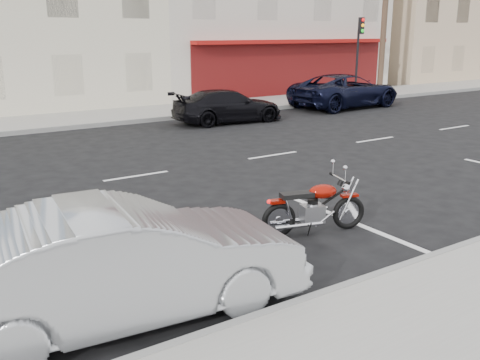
% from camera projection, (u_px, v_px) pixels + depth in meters
% --- Properties ---
extents(ground, '(120.00, 120.00, 0.00)m').
position_uv_depth(ground, '(210.00, 165.00, 13.62)').
color(ground, black).
rests_on(ground, ground).
extents(bldg_far_east, '(12.00, 12.00, 11.00)m').
position_uv_depth(bldg_far_east, '(405.00, 0.00, 38.99)').
color(bldg_far_east, tan).
rests_on(bldg_far_east, ground).
extents(utility_pole, '(1.80, 0.30, 9.00)m').
position_uv_depth(utility_pole, '(385.00, 2.00, 27.45)').
color(utility_pole, '#422D1E').
rests_on(utility_pole, sidewalk_far).
extents(traffic_light, '(0.26, 0.30, 3.80)m').
position_uv_depth(traffic_light, '(359.00, 46.00, 26.77)').
color(traffic_light, black).
rests_on(traffic_light, sidewalk_far).
extents(fire_hydrant, '(0.20, 0.20, 0.72)m').
position_uv_depth(fire_hydrant, '(332.00, 88.00, 26.66)').
color(fire_hydrant, beige).
rests_on(fire_hydrant, sidewalk_far).
extents(motorcycle, '(1.82, 0.78, 0.94)m').
position_uv_depth(motorcycle, '(350.00, 205.00, 9.11)').
color(motorcycle, black).
rests_on(motorcycle, ground).
extents(sedan_silver, '(4.41, 1.90, 1.41)m').
position_uv_depth(sedan_silver, '(125.00, 262.00, 6.19)').
color(sedan_silver, '#9FA2A6').
rests_on(sedan_silver, ground).
extents(suv_far, '(5.46, 2.79, 1.48)m').
position_uv_depth(suv_far, '(345.00, 91.00, 23.71)').
color(suv_far, black).
rests_on(suv_far, ground).
extents(car_far, '(4.32, 2.02, 1.22)m').
position_uv_depth(car_far, '(228.00, 106.00, 19.82)').
color(car_far, black).
rests_on(car_far, ground).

